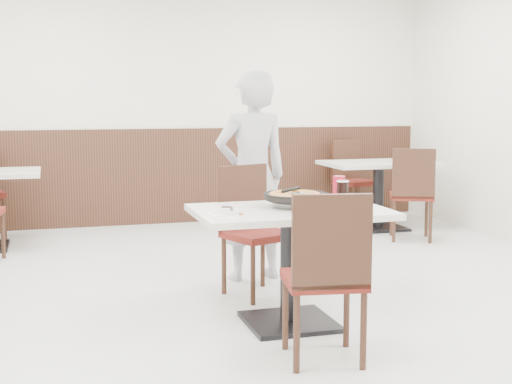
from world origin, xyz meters
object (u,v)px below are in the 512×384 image
object	(u,v)px
pizza_pan	(296,200)
cola_glass	(342,191)
chair_near	(323,276)
chair_far	(258,232)
main_table	(290,267)
bg_chair_right_far	(356,180)
side_plate	(227,212)
bg_table_right	(378,195)
bg_chair_right_near	(411,194)
pizza	(295,198)
red_cup	(339,187)
diner_person	(252,176)

from	to	relation	value
pizza_pan	cola_glass	xyz separation A→B (m)	(0.39, 0.16, 0.02)
chair_near	chair_far	size ratio (longest dim) A/B	1.00
main_table	bg_chair_right_far	distance (m)	4.13
side_plate	bg_chair_right_far	xyz separation A→B (m)	(2.49, 3.65, -0.28)
main_table	pizza_pan	xyz separation A→B (m)	(0.06, 0.06, 0.42)
side_plate	bg_table_right	world-z (taller)	side_plate
bg_chair_right_near	side_plate	bearing A→B (deg)	-113.51
bg_table_right	cola_glass	bearing A→B (deg)	-120.48
bg_table_right	pizza_pan	bearing A→B (deg)	-124.67
pizza	bg_table_right	size ratio (longest dim) A/B	0.26
main_table	chair_far	xyz separation A→B (m)	(0.00, 0.71, 0.10)
red_cup	bg_table_right	distance (m)	3.10
main_table	pizza	bearing A→B (deg)	41.09
bg_chair_right_far	pizza	bearing A→B (deg)	44.61
diner_person	chair_near	bearing A→B (deg)	79.09
bg_table_right	chair_far	bearing A→B (deg)	-132.56
chair_near	side_plate	bearing A→B (deg)	134.21
chair_near	bg_chair_right_far	distance (m)	4.71
main_table	pizza_pan	size ratio (longest dim) A/B	3.54
pizza_pan	cola_glass	world-z (taller)	cola_glass
side_plate	bg_chair_right_near	distance (m)	3.48
diner_person	bg_table_right	size ratio (longest dim) A/B	1.38
main_table	bg_chair_right_near	bearing A→B (deg)	47.52
main_table	red_cup	world-z (taller)	red_cup
red_cup	bg_chair_right_near	world-z (taller)	bg_chair_right_near
chair_near	bg_chair_right_near	xyz separation A→B (m)	(2.13, 2.94, 0.00)
pizza	pizza_pan	bearing A→B (deg)	60.25
bg_table_right	bg_chair_right_near	world-z (taller)	bg_chair_right_near
cola_glass	side_plate	bearing A→B (deg)	-161.59
main_table	bg_chair_right_far	xyz separation A→B (m)	(2.06, 3.58, 0.10)
chair_far	bg_table_right	distance (m)	3.04
red_cup	diner_person	distance (m)	0.96
diner_person	bg_table_right	world-z (taller)	diner_person
pizza	red_cup	bearing A→B (deg)	34.06
chair_near	pizza_pan	bearing A→B (deg)	92.32
chair_far	red_cup	distance (m)	0.70
chair_near	bg_chair_right_near	world-z (taller)	same
chair_near	side_plate	world-z (taller)	chair_near
side_plate	diner_person	bearing A→B (deg)	67.75
pizza_pan	bg_chair_right_near	distance (m)	3.05
cola_glass	bg_chair_right_far	world-z (taller)	bg_chair_right_far
main_table	bg_table_right	size ratio (longest dim) A/B	1.00
diner_person	bg_table_right	bearing A→B (deg)	-145.55
pizza_pan	pizza	size ratio (longest dim) A/B	1.08
pizza_pan	cola_glass	size ratio (longest dim) A/B	2.61
chair_far	red_cup	world-z (taller)	chair_far
chair_near	main_table	bearing A→B (deg)	96.91
pizza_pan	bg_table_right	xyz separation A→B (m)	(1.99, 2.88, -0.42)
chair_near	pizza	bearing A→B (deg)	93.25
chair_far	cola_glass	size ratio (longest dim) A/B	7.31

